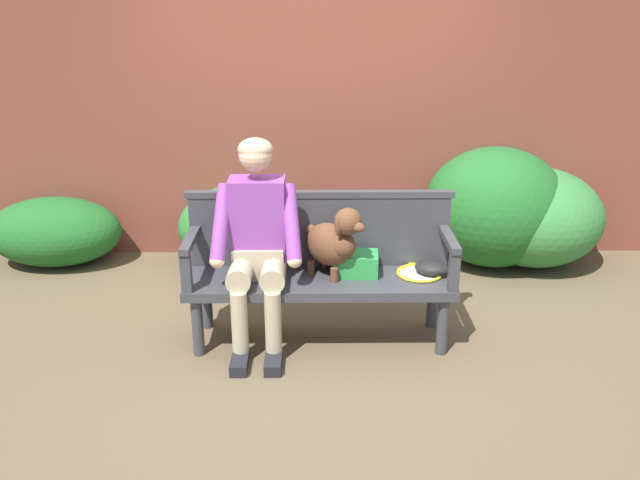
# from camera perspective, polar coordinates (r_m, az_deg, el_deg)

# --- Properties ---
(ground_plane) EXTENTS (40.00, 40.00, 0.00)m
(ground_plane) POSITION_cam_1_polar(r_m,az_deg,el_deg) (4.29, 0.00, -8.63)
(ground_plane) COLOR brown
(brick_garden_fence) EXTENTS (8.00, 0.30, 2.54)m
(brick_garden_fence) POSITION_cam_1_polar(r_m,az_deg,el_deg) (5.52, -0.17, 11.92)
(brick_garden_fence) COLOR brown
(brick_garden_fence) RESTS_ON ground
(hedge_bush_far_left) EXTENTS (1.08, 0.70, 0.56)m
(hedge_bush_far_left) POSITION_cam_1_polar(r_m,az_deg,el_deg) (5.78, -22.10, 0.68)
(hedge_bush_far_left) COLOR #1E5B23
(hedge_bush_far_left) RESTS_ON ground
(hedge_bush_mid_left) EXTENTS (1.10, 1.06, 0.80)m
(hedge_bush_mid_left) POSITION_cam_1_polar(r_m,az_deg,el_deg) (5.63, 18.10, 1.96)
(hedge_bush_mid_left) COLOR #337538
(hedge_bush_mid_left) RESTS_ON ground
(hedge_bush_far_right) EXTENTS (1.14, 1.06, 0.97)m
(hedge_bush_far_right) POSITION_cam_1_polar(r_m,az_deg,el_deg) (5.50, 14.96, 2.81)
(hedge_bush_far_right) COLOR #1E5B23
(hedge_bush_far_right) RESTS_ON ground
(hedge_bush_mid_right) EXTENTS (1.15, 1.00, 0.67)m
(hedge_bush_mid_right) POSITION_cam_1_polar(r_m,az_deg,el_deg) (5.37, -6.20, 1.29)
(hedge_bush_mid_right) COLOR #286B2D
(hedge_bush_mid_right) RESTS_ON ground
(garden_bench) EXTENTS (1.66, 0.48, 0.44)m
(garden_bench) POSITION_cam_1_polar(r_m,az_deg,el_deg) (4.12, 0.00, -4.03)
(garden_bench) COLOR #38383D
(garden_bench) RESTS_ON ground
(bench_backrest) EXTENTS (1.70, 0.06, 0.50)m
(bench_backrest) POSITION_cam_1_polar(r_m,az_deg,el_deg) (4.20, -0.03, 1.05)
(bench_backrest) COLOR #38383D
(bench_backrest) RESTS_ON garden_bench
(bench_armrest_left_end) EXTENTS (0.06, 0.48, 0.28)m
(bench_armrest_left_end) POSITION_cam_1_polar(r_m,az_deg,el_deg) (4.01, -11.36, -1.13)
(bench_armrest_left_end) COLOR #38383D
(bench_armrest_left_end) RESTS_ON garden_bench
(bench_armrest_right_end) EXTENTS (0.06, 0.48, 0.28)m
(bench_armrest_right_end) POSITION_cam_1_polar(r_m,az_deg,el_deg) (4.03, 11.34, -1.05)
(bench_armrest_right_end) COLOR #38383D
(bench_armrest_right_end) RESTS_ON garden_bench
(person_seated) EXTENTS (0.56, 0.64, 1.31)m
(person_seated) POSITION_cam_1_polar(r_m,az_deg,el_deg) (4.00, -5.49, 0.27)
(person_seated) COLOR black
(person_seated) RESTS_ON ground
(dog_on_bench) EXTENTS (0.42, 0.41, 0.47)m
(dog_on_bench) POSITION_cam_1_polar(r_m,az_deg,el_deg) (4.03, 1.23, -0.09)
(dog_on_bench) COLOR brown
(dog_on_bench) RESTS_ON garden_bench
(tennis_racket) EXTENTS (0.34, 0.58, 0.03)m
(tennis_racket) POSITION_cam_1_polar(r_m,az_deg,el_deg) (4.21, 8.51, -2.72)
(tennis_racket) COLOR yellow
(tennis_racket) RESTS_ON garden_bench
(baseball_glove) EXTENTS (0.27, 0.24, 0.09)m
(baseball_glove) POSITION_cam_1_polar(r_m,az_deg,el_deg) (4.18, 9.73, -2.42)
(baseball_glove) COLOR black
(baseball_glove) RESTS_ON garden_bench
(sports_bag) EXTENTS (0.29, 0.22, 0.14)m
(sports_bag) POSITION_cam_1_polar(r_m,az_deg,el_deg) (4.13, 3.11, -2.07)
(sports_bag) COLOR #2D8E42
(sports_bag) RESTS_ON garden_bench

